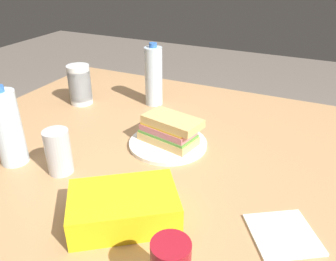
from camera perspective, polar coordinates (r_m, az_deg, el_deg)
dining_table at (r=1.08m, az=0.13°, el=-6.91°), size 1.42×1.09×0.76m
paper_plate at (r=1.04m, az=0.00°, el=-2.15°), size 0.24×0.24×0.01m
sandwich at (r=1.01m, az=0.23°, el=0.12°), size 0.20×0.13×0.08m
chip_bag at (r=0.76m, az=-7.37°, el=-12.52°), size 0.27×0.26×0.07m
water_bottle_tall at (r=1.28m, az=-2.41°, el=9.02°), size 0.06×0.06×0.23m
plastic_cup_stack at (r=1.34m, az=-14.46°, el=7.39°), size 0.08×0.08×0.15m
water_bottle_spare at (r=1.01m, az=-25.12°, el=0.37°), size 0.07×0.07×0.22m
soda_can_silver at (r=0.93m, az=-17.77°, el=-3.40°), size 0.07×0.07×0.12m
paper_napkin at (r=0.78m, az=18.58°, el=-16.03°), size 0.18×0.18×0.01m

